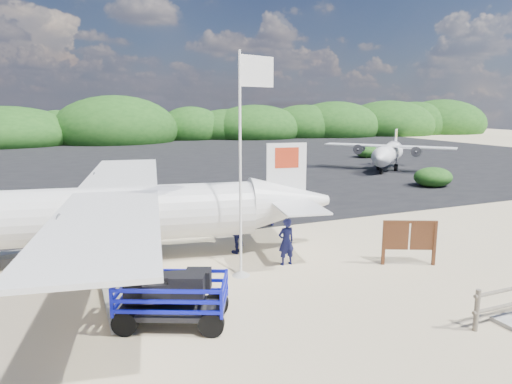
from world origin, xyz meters
TOP-DOWN VIEW (x-y plane):
  - ground at (0.00, 0.00)m, footprint 160.00×160.00m
  - asphalt_apron at (0.00, 30.00)m, footprint 90.00×50.00m
  - vegetation_band at (0.00, 55.00)m, footprint 124.00×8.00m
  - baggage_cart at (-3.34, -2.02)m, footprint 3.13×2.54m
  - flagpole at (-0.74, 0.31)m, footprint 1.43×0.96m
  - signboard at (4.61, -0.89)m, footprint 1.74×0.92m
  - crew_a at (0.96, 0.66)m, footprint 0.59×0.40m
  - crew_b at (2.25, 5.41)m, footprint 1.00×0.83m
  - crew_c at (-0.05, 2.36)m, footprint 1.03×0.75m
  - aircraft_large at (15.20, 24.03)m, footprint 18.78×18.78m

SIDE VIEW (x-z plane):
  - ground at x=0.00m, z-range 0.00..0.00m
  - asphalt_apron at x=0.00m, z-range -0.02..0.02m
  - vegetation_band at x=0.00m, z-range -2.20..2.20m
  - baggage_cart at x=-3.34m, z-range -0.68..0.68m
  - flagpole at x=-0.74m, z-range -3.31..3.31m
  - signboard at x=4.61m, z-range -0.76..0.76m
  - aircraft_large at x=15.20m, z-range -2.43..2.43m
  - crew_a at x=0.96m, z-range 0.00..1.55m
  - crew_c at x=-0.05m, z-range 0.00..1.62m
  - crew_b at x=2.25m, z-range 0.00..1.89m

